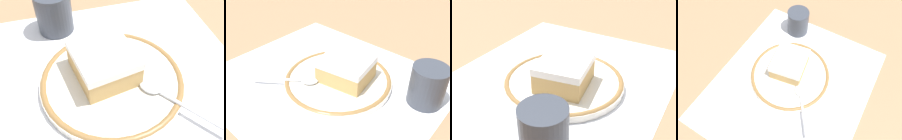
# 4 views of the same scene
# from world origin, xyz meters

# --- Properties ---
(ground_plane) EXTENTS (2.40, 2.40, 0.00)m
(ground_plane) POSITION_xyz_m (0.00, 0.00, 0.00)
(ground_plane) COLOR #9E7551
(placemat) EXTENTS (0.47, 0.41, 0.00)m
(placemat) POSITION_xyz_m (0.00, 0.00, 0.00)
(placemat) COLOR white
(placemat) RESTS_ON ground_plane
(plate) EXTENTS (0.23, 0.23, 0.02)m
(plate) POSITION_xyz_m (0.02, 0.02, 0.01)
(plate) COLOR silver
(plate) RESTS_ON placemat
(cake_slice) EXTENTS (0.11, 0.10, 0.05)m
(cake_slice) POSITION_xyz_m (0.04, 0.03, 0.04)
(cake_slice) COLOR tan
(cake_slice) RESTS_ON plate
(spoon) EXTENTS (0.13, 0.10, 0.01)m
(spoon) POSITION_xyz_m (-0.03, -0.05, 0.02)
(spoon) COLOR silver
(spoon) RESTS_ON plate
(cup) EXTENTS (0.07, 0.07, 0.08)m
(cup) POSITION_xyz_m (0.19, 0.08, 0.04)
(cup) COLOR #383D47
(cup) RESTS_ON placemat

